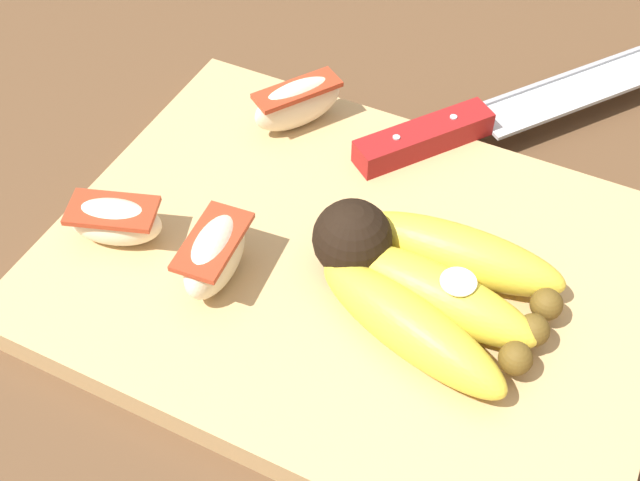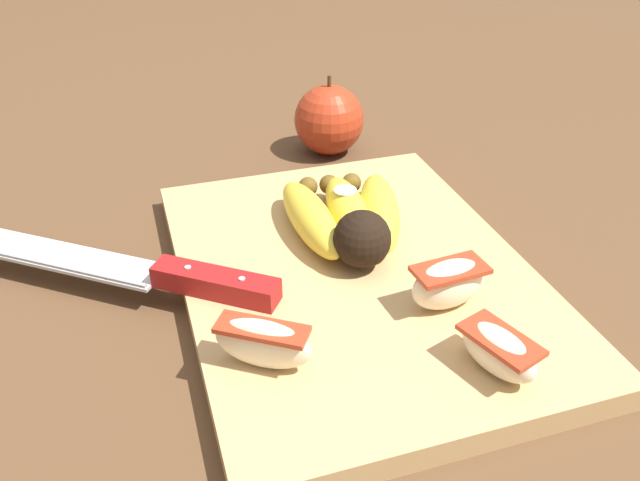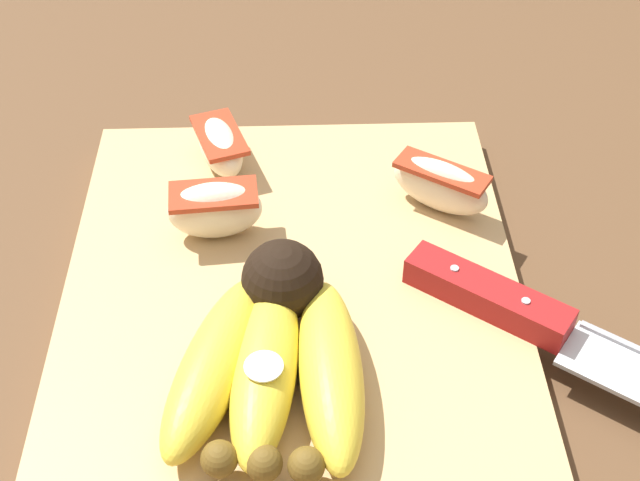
{
  "view_description": "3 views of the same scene",
  "coord_description": "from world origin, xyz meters",
  "px_view_note": "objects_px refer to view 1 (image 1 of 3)",
  "views": [
    {
      "loc": [
        0.12,
        -0.27,
        0.39
      ],
      "look_at": [
        -0.01,
        -0.0,
        0.05
      ],
      "focal_mm": 45.19,
      "sensor_mm": 36.0,
      "label": 1
    },
    {
      "loc": [
        -0.4,
        0.17,
        0.32
      ],
      "look_at": [
        0.0,
        0.04,
        0.05
      ],
      "focal_mm": 36.66,
      "sensor_mm": 36.0,
      "label": 2
    },
    {
      "loc": [
        0.34,
        0.02,
        0.4
      ],
      "look_at": [
        -0.02,
        0.03,
        0.05
      ],
      "focal_mm": 48.57,
      "sensor_mm": 36.0,
      "label": 3
    }
  ],
  "objects_px": {
    "apple_wedge_middle": "(115,221)",
    "apple_wedge_far": "(215,255)",
    "apple_wedge_near": "(298,103)",
    "banana_bunch": "(423,280)",
    "chefs_knife": "(482,119)"
  },
  "relations": [
    {
      "from": "chefs_knife",
      "to": "apple_wedge_far",
      "type": "xyz_separation_m",
      "value": [
        -0.1,
        -0.2,
        0.01
      ]
    },
    {
      "from": "apple_wedge_middle",
      "to": "apple_wedge_near",
      "type": "bearing_deg",
      "value": 70.85
    },
    {
      "from": "banana_bunch",
      "to": "apple_wedge_near",
      "type": "bearing_deg",
      "value": 141.62
    },
    {
      "from": "apple_wedge_middle",
      "to": "banana_bunch",
      "type": "bearing_deg",
      "value": 11.63
    },
    {
      "from": "banana_bunch",
      "to": "apple_wedge_near",
      "type": "xyz_separation_m",
      "value": [
        -0.13,
        0.11,
        0.0
      ]
    },
    {
      "from": "banana_bunch",
      "to": "apple_wedge_far",
      "type": "bearing_deg",
      "value": -161.82
    },
    {
      "from": "banana_bunch",
      "to": "apple_wedge_near",
      "type": "relative_size",
      "value": 2.18
    },
    {
      "from": "apple_wedge_near",
      "to": "apple_wedge_middle",
      "type": "bearing_deg",
      "value": -109.15
    },
    {
      "from": "apple_wedge_near",
      "to": "apple_wedge_far",
      "type": "height_order",
      "value": "apple_wedge_far"
    },
    {
      "from": "apple_wedge_middle",
      "to": "apple_wedge_far",
      "type": "xyz_separation_m",
      "value": [
        0.07,
        0.0,
        0.0
      ]
    },
    {
      "from": "apple_wedge_middle",
      "to": "chefs_knife",
      "type": "bearing_deg",
      "value": 50.19
    },
    {
      "from": "chefs_knife",
      "to": "apple_wedge_near",
      "type": "relative_size",
      "value": 3.67
    },
    {
      "from": "banana_bunch",
      "to": "chefs_knife",
      "type": "xyz_separation_m",
      "value": [
        -0.02,
        0.16,
        -0.01
      ]
    },
    {
      "from": "banana_bunch",
      "to": "apple_wedge_far",
      "type": "xyz_separation_m",
      "value": [
        -0.11,
        -0.04,
        0.0
      ]
    },
    {
      "from": "banana_bunch",
      "to": "chefs_knife",
      "type": "distance_m",
      "value": 0.16
    }
  ]
}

